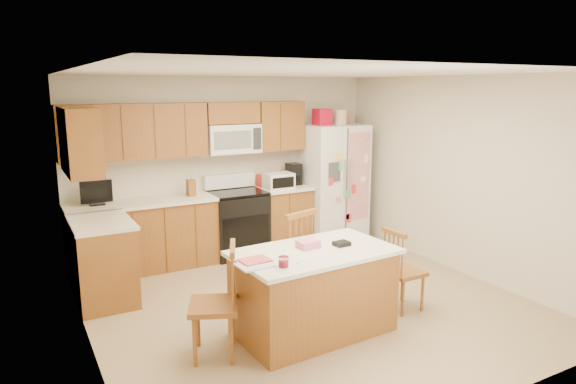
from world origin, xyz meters
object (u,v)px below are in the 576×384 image
island (314,291)px  windsor_chair_left (217,305)px  windsor_chair_back (290,260)px  stove (237,222)px  windsor_chair_right (402,272)px  refrigerator (332,182)px

island → windsor_chair_left: size_ratio=1.59×
island → windsor_chair_back: size_ratio=1.50×
stove → windsor_chair_right: 2.69m
windsor_chair_left → windsor_chair_right: windsor_chair_left is taller
windsor_chair_left → stove: bearing=63.1°
refrigerator → windsor_chair_back: (-1.76, -1.83, -0.41)m
stove → windsor_chair_left: (-1.28, -2.53, 0.01)m
windsor_chair_right → windsor_chair_left: bearing=179.1°
refrigerator → windsor_chair_left: size_ratio=2.00×
refrigerator → windsor_chair_back: refrigerator is taller
stove → windsor_chair_back: stove is taller
windsor_chair_left → island: bearing=-2.0°
island → windsor_chair_left: windsor_chair_left is taller
refrigerator → windsor_chair_right: bearing=-107.0°
stove → refrigerator: refrigerator is taller
island → windsor_chair_left: 0.98m
windsor_chair_back → refrigerator: bearing=46.2°
island → windsor_chair_left: (-0.98, 0.03, 0.06)m
windsor_chair_back → windsor_chair_left: bearing=-150.0°
refrigerator → windsor_chair_right: refrigerator is taller
stove → refrigerator: size_ratio=0.55×
stove → island: stove is taller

